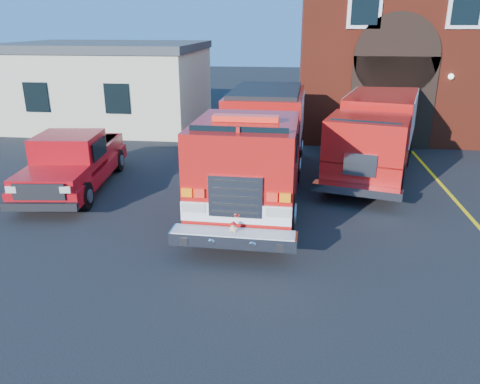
# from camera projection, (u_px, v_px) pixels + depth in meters

# --- Properties ---
(ground) EXTENTS (100.00, 100.00, 0.00)m
(ground) POSITION_uv_depth(u_px,v_px,m) (245.00, 220.00, 13.39)
(ground) COLOR black
(ground) RESTS_ON ground
(parking_stripe_near) EXTENTS (0.12, 3.00, 0.01)m
(parking_stripe_near) POSITION_uv_depth(u_px,v_px,m) (470.00, 217.00, 13.61)
(parking_stripe_near) COLOR yellow
(parking_stripe_near) RESTS_ON ground
(parking_stripe_mid) EXTENTS (0.12, 3.00, 0.01)m
(parking_stripe_mid) POSITION_uv_depth(u_px,v_px,m) (441.00, 184.00, 16.41)
(parking_stripe_mid) COLOR yellow
(parking_stripe_mid) RESTS_ON ground
(parking_stripe_far) EXTENTS (0.12, 3.00, 0.01)m
(parking_stripe_far) POSITION_uv_depth(u_px,v_px,m) (420.00, 161.00, 19.21)
(parking_stripe_far) COLOR yellow
(parking_stripe_far) RESTS_ON ground
(fire_station) EXTENTS (15.20, 10.20, 8.45)m
(fire_station) POSITION_uv_depth(u_px,v_px,m) (448.00, 45.00, 24.01)
(fire_station) COLOR maroon
(fire_station) RESTS_ON ground
(side_building) EXTENTS (10.20, 8.20, 4.35)m
(side_building) POSITION_uv_depth(u_px,v_px,m) (108.00, 83.00, 25.77)
(side_building) COLOR beige
(side_building) RESTS_ON ground
(fire_engine) EXTENTS (3.15, 10.20, 3.12)m
(fire_engine) POSITION_uv_depth(u_px,v_px,m) (259.00, 144.00, 15.25)
(fire_engine) COLOR black
(fire_engine) RESTS_ON ground
(pickup_truck) EXTENTS (2.75, 6.12, 1.94)m
(pickup_truck) POSITION_uv_depth(u_px,v_px,m) (74.00, 162.00, 15.72)
(pickup_truck) COLOR black
(pickup_truck) RESTS_ON ground
(secondary_truck) EXTENTS (4.66, 8.76, 2.72)m
(secondary_truck) POSITION_uv_depth(u_px,v_px,m) (376.00, 131.00, 17.61)
(secondary_truck) COLOR black
(secondary_truck) RESTS_ON ground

